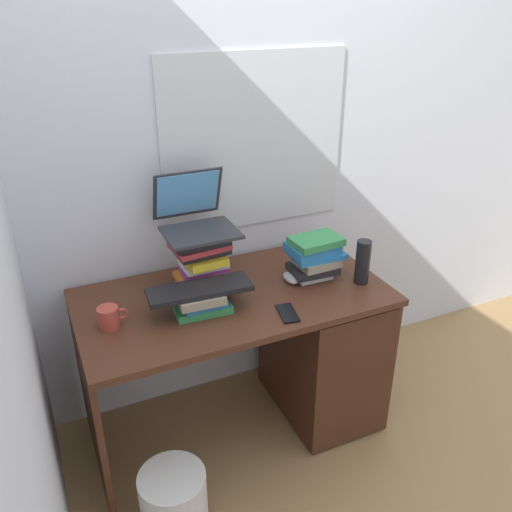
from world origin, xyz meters
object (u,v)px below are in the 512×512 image
object	(u,v)px
mug	(109,317)
book_stack_keyboard_riser	(202,302)
desk	(302,344)
water_bottle	(363,262)
book_stack_tall	(203,262)
book_stack_side	(314,256)
keyboard	(200,289)
wastebasket	(174,506)
computer_mouse	(291,278)
cell_phone	(288,313)
laptop	(195,216)

from	to	relation	value
mug	book_stack_keyboard_riser	bearing A→B (deg)	-7.37
book_stack_keyboard_riser	mug	xyz separation A→B (m)	(-0.36, 0.05, -0.00)
desk	book_stack_keyboard_riser	xyz separation A→B (m)	(-0.50, -0.05, 0.39)
water_bottle	mug	bearing A→B (deg)	174.56
book_stack_tall	desk	bearing A→B (deg)	-16.27
book_stack_side	keyboard	size ratio (longest dim) A/B	0.59
mug	wastebasket	size ratio (longest dim) A/B	0.38
computer_mouse	cell_phone	distance (m)	0.27
wastebasket	laptop	bearing A→B (deg)	61.09
desk	water_bottle	world-z (taller)	water_bottle
keyboard	wastebasket	xyz separation A→B (m)	(-0.26, -0.37, -0.70)
desk	book_stack_keyboard_riser	distance (m)	0.64
book_stack_keyboard_riser	book_stack_side	size ratio (longest dim) A/B	0.94
desk	laptop	distance (m)	0.81
laptop	computer_mouse	world-z (taller)	laptop
book_stack_tall	water_bottle	world-z (taller)	book_stack_tall
laptop	book_stack_side	bearing A→B (deg)	-19.74
book_stack_side	mug	size ratio (longest dim) A/B	2.13
computer_mouse	keyboard	bearing A→B (deg)	-171.17
book_stack_keyboard_riser	keyboard	distance (m)	0.06
book_stack_side	keyboard	xyz separation A→B (m)	(-0.56, -0.07, -0.00)
book_stack_tall	computer_mouse	distance (m)	0.41
laptop	keyboard	xyz separation A→B (m)	(-0.07, -0.24, -0.21)
book_stack_keyboard_riser	wastebasket	xyz separation A→B (m)	(-0.27, -0.36, -0.64)
book_stack_keyboard_riser	mug	bearing A→B (deg)	172.63
mug	wastebasket	world-z (taller)	mug
desk	book_stack_keyboard_riser	bearing A→B (deg)	-174.39
mug	water_bottle	distance (m)	1.10
book_stack_tall	book_stack_keyboard_riser	xyz separation A→B (m)	(-0.07, -0.18, -0.09)
cell_phone	laptop	bearing A→B (deg)	131.30
book_stack_side	water_bottle	xyz separation A→B (m)	(0.17, -0.13, -0.01)
book_stack_keyboard_riser	cell_phone	size ratio (longest dim) A/B	1.72
book_stack_tall	book_stack_keyboard_riser	bearing A→B (deg)	-111.68
book_stack_side	book_stack_tall	bearing A→B (deg)	167.85
book_stack_keyboard_riser	computer_mouse	size ratio (longest dim) A/B	2.25
water_bottle	wastebasket	world-z (taller)	water_bottle
book_stack_tall	mug	xyz separation A→B (m)	(-0.43, -0.13, -0.09)
desk	laptop	bearing A→B (deg)	155.58
book_stack_keyboard_riser	water_bottle	distance (m)	0.74
book_stack_keyboard_riser	cell_phone	world-z (taller)	book_stack_keyboard_riser
water_bottle	computer_mouse	bearing A→B (deg)	154.92
keyboard	water_bottle	world-z (taller)	water_bottle
keyboard	water_bottle	distance (m)	0.74
book_stack_keyboard_riser	mug	size ratio (longest dim) A/B	2.00
book_stack_side	computer_mouse	xyz separation A→B (m)	(-0.11, 0.01, -0.09)
desk	book_stack_side	xyz separation A→B (m)	(0.06, 0.02, 0.45)
book_stack_side	cell_phone	xyz separation A→B (m)	(-0.25, -0.23, -0.10)
book_stack_tall	water_bottle	bearing A→B (deg)	-19.40
laptop	book_stack_tall	bearing A→B (deg)	-89.77
book_stack_tall	book_stack_keyboard_riser	distance (m)	0.21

